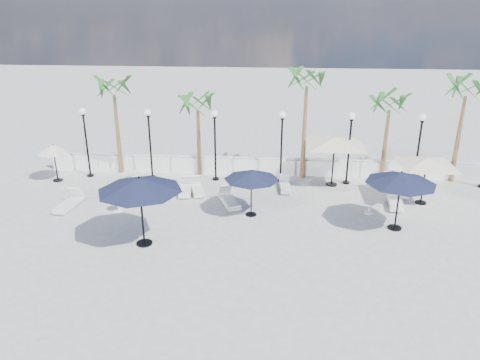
# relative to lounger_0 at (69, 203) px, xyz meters

# --- Properties ---
(ground) EXTENTS (100.00, 100.00, 0.00)m
(ground) POSITION_rel_lounger_0_xyz_m (9.93, -2.33, -0.24)
(ground) COLOR #9B9B96
(ground) RESTS_ON ground
(balustrade) EXTENTS (26.00, 0.30, 1.01)m
(balustrade) POSITION_rel_lounger_0_xyz_m (9.93, 5.17, 0.23)
(balustrade) COLOR silver
(balustrade) RESTS_ON ground
(lamppost_0) EXTENTS (0.36, 0.36, 3.84)m
(lamppost_0) POSITION_rel_lounger_0_xyz_m (-0.57, 4.17, 2.25)
(lamppost_0) COLOR black
(lamppost_0) RESTS_ON ground
(lamppost_1) EXTENTS (0.36, 0.36, 3.84)m
(lamppost_1) POSITION_rel_lounger_0_xyz_m (2.93, 4.17, 2.25)
(lamppost_1) COLOR black
(lamppost_1) RESTS_ON ground
(lamppost_2) EXTENTS (0.36, 0.36, 3.84)m
(lamppost_2) POSITION_rel_lounger_0_xyz_m (6.43, 4.17, 2.25)
(lamppost_2) COLOR black
(lamppost_2) RESTS_ON ground
(lamppost_3) EXTENTS (0.36, 0.36, 3.84)m
(lamppost_3) POSITION_rel_lounger_0_xyz_m (9.93, 4.17, 2.25)
(lamppost_3) COLOR black
(lamppost_3) RESTS_ON ground
(lamppost_4) EXTENTS (0.36, 0.36, 3.84)m
(lamppost_4) POSITION_rel_lounger_0_xyz_m (13.43, 4.17, 2.25)
(lamppost_4) COLOR black
(lamppost_4) RESTS_ON ground
(lamppost_5) EXTENTS (0.36, 0.36, 3.84)m
(lamppost_5) POSITION_rel_lounger_0_xyz_m (16.93, 4.17, 2.25)
(lamppost_5) COLOR black
(lamppost_5) RESTS_ON ground
(palm_0) EXTENTS (2.60, 2.60, 5.50)m
(palm_0) POSITION_rel_lounger_0_xyz_m (0.93, 4.97, 4.29)
(palm_0) COLOR brown
(palm_0) RESTS_ON ground
(palm_1) EXTENTS (2.60, 2.60, 4.70)m
(palm_1) POSITION_rel_lounger_0_xyz_m (5.43, 4.97, 3.51)
(palm_1) COLOR brown
(palm_1) RESTS_ON ground
(palm_2) EXTENTS (2.60, 2.60, 6.10)m
(palm_2) POSITION_rel_lounger_0_xyz_m (11.13, 4.97, 4.88)
(palm_2) COLOR brown
(palm_2) RESTS_ON ground
(palm_3) EXTENTS (2.60, 2.60, 4.90)m
(palm_3) POSITION_rel_lounger_0_xyz_m (15.43, 4.97, 3.71)
(palm_3) COLOR brown
(palm_3) RESTS_ON ground
(palm_4) EXTENTS (2.60, 2.60, 5.70)m
(palm_4) POSITION_rel_lounger_0_xyz_m (19.13, 4.97, 4.49)
(palm_4) COLOR brown
(palm_4) RESTS_ON ground
(lounger_0) EXTENTS (0.82, 1.96, 0.71)m
(lounger_0) POSITION_rel_lounger_0_xyz_m (0.00, 0.00, 0.00)
(lounger_0) COLOR silver
(lounger_0) RESTS_ON ground
(lounger_1) EXTENTS (0.74, 1.82, 0.67)m
(lounger_1) POSITION_rel_lounger_0_xyz_m (5.15, 2.19, -0.02)
(lounger_1) COLOR silver
(lounger_1) RESTS_ON ground
(lounger_2) EXTENTS (1.04, 1.82, 0.65)m
(lounger_2) POSITION_rel_lounger_0_xyz_m (5.73, 2.28, -0.02)
(lounger_2) COLOR silver
(lounger_2) RESTS_ON ground
(lounger_3) EXTENTS (0.62, 1.65, 0.61)m
(lounger_3) POSITION_rel_lounger_0_xyz_m (10.17, 3.01, -0.04)
(lounger_3) COLOR silver
(lounger_3) RESTS_ON ground
(lounger_4) EXTENTS (1.28, 2.02, 0.72)m
(lounger_4) POSITION_rel_lounger_0_xyz_m (7.50, 0.94, 0.00)
(lounger_4) COLOR silver
(lounger_4) RESTS_ON ground
(lounger_5) EXTENTS (0.96, 2.24, 0.81)m
(lounger_5) POSITION_rel_lounger_0_xyz_m (15.63, 3.05, 0.03)
(lounger_5) COLOR silver
(lounger_5) RESTS_ON ground
(lounger_6) EXTENTS (0.86, 1.99, 0.72)m
(lounger_6) POSITION_rel_lounger_0_xyz_m (15.37, 1.43, 0.00)
(lounger_6) COLOR silver
(lounger_6) RESTS_ON ground
(lounger_7) EXTENTS (0.57, 1.67, 0.62)m
(lounger_7) POSITION_rel_lounger_0_xyz_m (16.50, 3.89, -0.03)
(lounger_7) COLOR silver
(lounger_7) RESTS_ON ground
(side_table_0) EXTENTS (0.56, 0.56, 0.54)m
(side_table_0) POSITION_rel_lounger_0_xyz_m (2.44, -0.14, 0.09)
(side_table_0) COLOR silver
(side_table_0) RESTS_ON ground
(side_table_1) EXTENTS (0.46, 0.46, 0.45)m
(side_table_1) POSITION_rel_lounger_0_xyz_m (1.94, 3.87, 0.03)
(side_table_1) COLOR silver
(side_table_1) RESTS_ON ground
(side_table_2) EXTENTS (0.53, 0.53, 0.52)m
(side_table_2) POSITION_rel_lounger_0_xyz_m (13.99, 0.49, 0.07)
(side_table_2) COLOR silver
(side_table_2) RESTS_ON ground
(parasol_navy_left) EXTENTS (3.31, 3.31, 2.92)m
(parasol_navy_left) POSITION_rel_lounger_0_xyz_m (4.46, -3.12, 2.33)
(parasol_navy_left) COLOR black
(parasol_navy_left) RESTS_ON ground
(parasol_navy_mid) EXTENTS (2.46, 2.46, 2.20)m
(parasol_navy_mid) POSITION_rel_lounger_0_xyz_m (8.59, -0.11, 1.70)
(parasol_navy_mid) COLOR black
(parasol_navy_mid) RESTS_ON ground
(parasol_navy_right) EXTENTS (2.94, 2.94, 2.64)m
(parasol_navy_right) POSITION_rel_lounger_0_xyz_m (14.81, -0.97, 2.08)
(parasol_navy_right) COLOR black
(parasol_navy_right) RESTS_ON ground
(parasol_cream_sq_a) EXTENTS (5.74, 5.74, 2.82)m
(parasol_cream_sq_a) POSITION_rel_lounger_0_xyz_m (12.64, 3.87, 2.37)
(parasol_cream_sq_a) COLOR black
(parasol_cream_sq_a) RESTS_ON ground
(parasol_cream_sq_b) EXTENTS (4.95, 4.95, 2.48)m
(parasol_cream_sq_b) POSITION_rel_lounger_0_xyz_m (16.68, 1.83, 2.05)
(parasol_cream_sq_b) COLOR black
(parasol_cream_sq_b) RESTS_ON ground
(parasol_cream_small) EXTENTS (1.69, 1.69, 2.07)m
(parasol_cream_small) POSITION_rel_lounger_0_xyz_m (-2.07, 3.36, 1.53)
(parasol_cream_small) COLOR black
(parasol_cream_small) RESTS_ON ground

